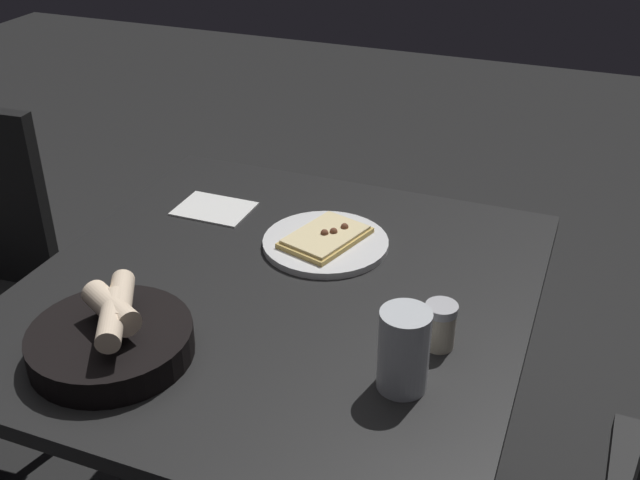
% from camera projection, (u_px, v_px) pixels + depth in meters
% --- Properties ---
extents(dining_table, '(0.91, 0.94, 0.71)m').
position_uv_depth(dining_table, '(278.00, 316.00, 1.43)').
color(dining_table, black).
rests_on(dining_table, ground).
extents(pizza_plate, '(0.25, 0.25, 0.04)m').
position_uv_depth(pizza_plate, '(326.00, 241.00, 1.52)').
color(pizza_plate, white).
rests_on(pizza_plate, dining_table).
extents(bread_basket, '(0.26, 0.26, 0.11)m').
position_uv_depth(bread_basket, '(112.00, 338.00, 1.21)').
color(bread_basket, black).
rests_on(bread_basket, dining_table).
extents(beer_glass, '(0.08, 0.08, 0.13)m').
position_uv_depth(beer_glass, '(403.00, 354.00, 1.13)').
color(beer_glass, silver).
rests_on(beer_glass, dining_table).
extents(pepper_shaker, '(0.05, 0.05, 0.08)m').
position_uv_depth(pepper_shaker, '(440.00, 328.00, 1.23)').
color(pepper_shaker, '#BFB299').
rests_on(pepper_shaker, dining_table).
extents(napkin, '(0.16, 0.12, 0.00)m').
position_uv_depth(napkin, '(214.00, 209.00, 1.66)').
color(napkin, white).
rests_on(napkin, dining_table).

